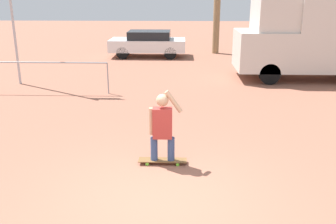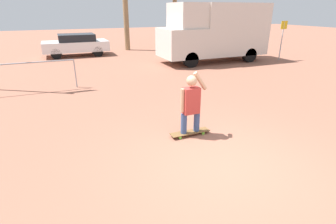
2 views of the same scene
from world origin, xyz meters
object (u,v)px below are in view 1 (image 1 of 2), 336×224
object	(u,v)px
skateboard	(163,160)
person_skateboarder	(162,124)
camper_van	(319,36)
parked_car_white	(148,43)

from	to	relation	value
skateboard	person_skateboarder	xyz separation A→B (m)	(-0.00, -0.00, 0.77)
person_skateboarder	camper_van	distance (m)	9.76
skateboard	camper_van	bearing A→B (deg)	54.62
camper_van	parked_car_white	world-z (taller)	camper_van
skateboard	person_skateboarder	size ratio (longest dim) A/B	0.67
person_skateboarder	camper_van	world-z (taller)	camper_van
skateboard	camper_van	distance (m)	9.85
person_skateboarder	parked_car_white	world-z (taller)	person_skateboarder
skateboard	parked_car_white	distance (m)	13.12
camper_van	skateboard	bearing A→B (deg)	-125.38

